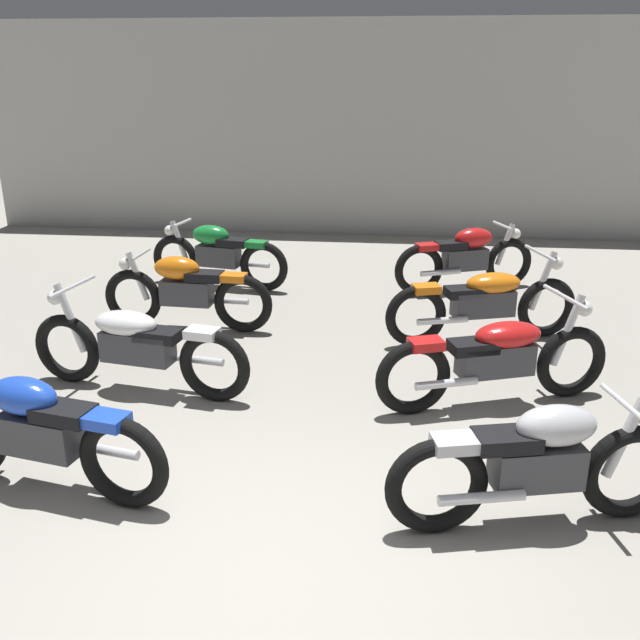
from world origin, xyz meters
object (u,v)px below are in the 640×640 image
(motorcycle_right_row_1, at_px, (497,357))
(motorcycle_right_row_2, at_px, (484,302))
(motorcycle_left_row_3, at_px, (218,254))
(motorcycle_left_row_1, at_px, (136,345))
(motorcycle_right_row_3, at_px, (466,257))
(motorcycle_left_row_0, at_px, (39,431))
(motorcycle_left_row_2, at_px, (186,290))
(motorcycle_right_row_0, at_px, (539,462))

(motorcycle_right_row_1, distance_m, motorcycle_right_row_2, 1.55)
(motorcycle_left_row_3, height_order, motorcycle_right_row_2, motorcycle_right_row_2)
(motorcycle_left_row_1, xyz_separation_m, motorcycle_right_row_3, (3.24, 3.46, 0.01))
(motorcycle_left_row_1, height_order, motorcycle_right_row_3, motorcycle_left_row_1)
(motorcycle_left_row_0, bearing_deg, motorcycle_right_row_3, 56.78)
(motorcycle_left_row_0, xyz_separation_m, motorcycle_left_row_1, (0.09, 1.63, -0.01))
(motorcycle_left_row_2, distance_m, motorcycle_left_row_3, 1.63)
(motorcycle_left_row_3, distance_m, motorcycle_right_row_2, 3.73)
(motorcycle_left_row_1, xyz_separation_m, motorcycle_right_row_0, (3.26, -1.66, 0.01))
(motorcycle_left_row_1, height_order, motorcycle_left_row_3, motorcycle_left_row_1)
(motorcycle_left_row_2, bearing_deg, motorcycle_left_row_3, 91.55)
(motorcycle_left_row_1, relative_size, motorcycle_right_row_0, 1.11)
(motorcycle_right_row_0, distance_m, motorcycle_right_row_2, 3.28)
(motorcycle_left_row_0, height_order, motorcycle_left_row_2, same)
(motorcycle_left_row_1, height_order, motorcycle_right_row_2, same)
(motorcycle_right_row_3, bearing_deg, motorcycle_left_row_1, -133.10)
(motorcycle_left_row_3, distance_m, motorcycle_right_row_1, 4.59)
(motorcycle_left_row_0, height_order, motorcycle_right_row_2, motorcycle_right_row_2)
(motorcycle_right_row_2, bearing_deg, motorcycle_right_row_0, -90.31)
(motorcycle_right_row_0, xyz_separation_m, motorcycle_right_row_2, (0.02, 3.28, -0.01))
(motorcycle_left_row_0, xyz_separation_m, motorcycle_right_row_2, (3.37, 3.24, -0.01))
(motorcycle_left_row_0, distance_m, motorcycle_left_row_3, 4.90)
(motorcycle_right_row_1, distance_m, motorcycle_right_row_3, 3.39)
(motorcycle_left_row_3, relative_size, motorcycle_right_row_3, 1.04)
(motorcycle_left_row_0, height_order, motorcycle_right_row_1, motorcycle_right_row_1)
(motorcycle_left_row_3, xyz_separation_m, motorcycle_right_row_2, (3.34, -1.65, -0.01))
(motorcycle_right_row_3, bearing_deg, motorcycle_right_row_1, -90.36)
(motorcycle_right_row_0, bearing_deg, motorcycle_right_row_3, 90.26)
(motorcycle_left_row_0, bearing_deg, motorcycle_left_row_1, 86.70)
(motorcycle_left_row_2, distance_m, motorcycle_right_row_0, 4.66)
(motorcycle_left_row_1, bearing_deg, motorcycle_right_row_3, 46.90)
(motorcycle_left_row_2, distance_m, motorcycle_right_row_2, 3.30)
(motorcycle_right_row_0, xyz_separation_m, motorcycle_right_row_3, (-0.02, 5.12, 0.00))
(motorcycle_left_row_1, height_order, motorcycle_right_row_0, motorcycle_left_row_1)
(motorcycle_left_row_3, height_order, motorcycle_right_row_0, same)
(motorcycle_left_row_1, bearing_deg, motorcycle_right_row_2, 26.23)
(motorcycle_left_row_0, xyz_separation_m, motorcycle_right_row_3, (3.33, 5.09, 0.00))
(motorcycle_left_row_1, distance_m, motorcycle_right_row_0, 3.66)
(motorcycle_left_row_0, distance_m, motorcycle_left_row_2, 3.27)
(motorcycle_left_row_1, distance_m, motorcycle_right_row_1, 3.22)
(motorcycle_left_row_2, bearing_deg, motorcycle_right_row_2, -0.43)
(motorcycle_left_row_3, xyz_separation_m, motorcycle_right_row_1, (3.28, -3.20, -0.01))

